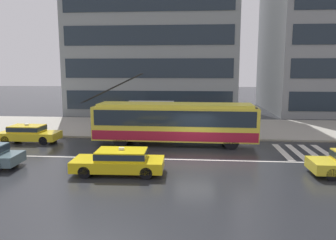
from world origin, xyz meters
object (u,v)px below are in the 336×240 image
object	(u,v)px
trolleybus	(175,122)
taxi_oncoming_near	(120,160)
taxi_queued_behind_bus	(29,133)
bus_shelter	(151,110)
pedestrian_at_shelter	(120,116)
pedestrian_approaching_curb	(142,122)

from	to	relation	value
trolleybus	taxi_oncoming_near	xyz separation A→B (m)	(-2.44, -6.89, -0.93)
taxi_queued_behind_bus	bus_shelter	size ratio (longest dim) A/B	1.17
taxi_queued_behind_bus	bus_shelter	world-z (taller)	bus_shelter
taxi_queued_behind_bus	trolleybus	bearing A→B (deg)	1.04
trolleybus	pedestrian_at_shelter	world-z (taller)	trolleybus
taxi_queued_behind_bus	pedestrian_at_shelter	size ratio (longest dim) A/B	2.14
pedestrian_at_shelter	trolleybus	bearing A→B (deg)	-24.96
taxi_oncoming_near	pedestrian_approaching_curb	size ratio (longest dim) A/B	2.98
trolleybus	taxi_queued_behind_bus	bearing A→B (deg)	-178.96
trolleybus	pedestrian_at_shelter	xyz separation A→B (m)	(-4.47, 2.08, 0.12)
taxi_queued_behind_bus	taxi_oncoming_near	world-z (taller)	same
trolleybus	taxi_oncoming_near	distance (m)	7.37
bus_shelter	taxi_queued_behind_bus	bearing A→B (deg)	-158.67
taxi_queued_behind_bus	pedestrian_approaching_curb	world-z (taller)	pedestrian_approaching_curb
taxi_queued_behind_bus	pedestrian_approaching_curb	bearing A→B (deg)	24.22
taxi_queued_behind_bus	pedestrian_approaching_curb	size ratio (longest dim) A/B	2.73
pedestrian_approaching_curb	taxi_queued_behind_bus	bearing A→B (deg)	-155.78
taxi_oncoming_near	pedestrian_approaching_curb	world-z (taller)	pedestrian_approaching_curb
trolleybus	taxi_queued_behind_bus	size ratio (longest dim) A/B	2.89
taxi_oncoming_near	pedestrian_at_shelter	distance (m)	9.26
trolleybus	taxi_queued_behind_bus	xyz separation A→B (m)	(-10.83, -0.20, -0.93)
trolleybus	pedestrian_at_shelter	distance (m)	4.94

